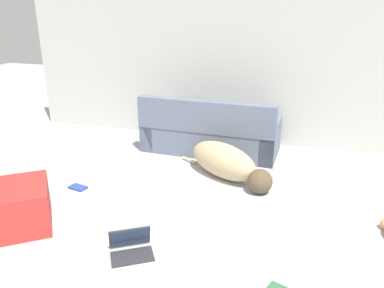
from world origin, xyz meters
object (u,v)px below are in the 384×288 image
(book_blue, at_px, (78,187))
(side_chair, at_px, (5,202))
(couch, at_px, (210,134))
(laptop_open, at_px, (131,245))
(dog, at_px, (227,163))

(book_blue, height_order, side_chair, side_chair)
(couch, bearing_deg, side_chair, 64.52)
(couch, relative_size, laptop_open, 4.33)
(couch, bearing_deg, laptop_open, 90.99)
(laptop_open, height_order, side_chair, side_chair)
(couch, distance_m, side_chair, 2.89)
(dog, bearing_deg, side_chair, -104.65)
(dog, relative_size, book_blue, 5.90)
(laptop_open, relative_size, book_blue, 1.98)
(couch, bearing_deg, dog, 118.97)
(book_blue, bearing_deg, side_chair, -99.80)
(book_blue, bearing_deg, dog, 25.78)
(laptop_open, bearing_deg, side_chair, 147.48)
(dog, height_order, book_blue, dog)
(couch, height_order, dog, couch)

